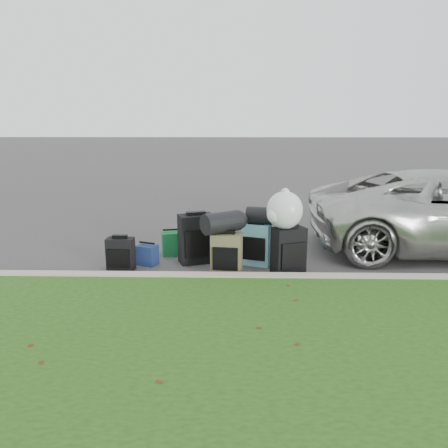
{
  "coord_description": "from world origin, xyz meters",
  "views": [
    {
      "loc": [
        0.06,
        -6.47,
        2.1
      ],
      "look_at": [
        -0.1,
        0.2,
        0.55
      ],
      "focal_mm": 35.0,
      "sensor_mm": 36.0,
      "label": 1
    }
  ],
  "objects_px": {
    "suitcase_olive": "(227,254)",
    "tote_green": "(172,243)",
    "suitcase_teal": "(256,244)",
    "suitcase_small_black": "(121,254)",
    "suitcase_large_black_right": "(288,251)",
    "tote_navy": "(147,255)",
    "suitcase_large_black_left": "(196,239)"
  },
  "relations": [
    {
      "from": "suitcase_large_black_left",
      "to": "suitcase_olive",
      "type": "height_order",
      "value": "suitcase_large_black_left"
    },
    {
      "from": "suitcase_small_black",
      "to": "suitcase_teal",
      "type": "bearing_deg",
      "value": 11.65
    },
    {
      "from": "suitcase_teal",
      "to": "suitcase_large_black_right",
      "type": "distance_m",
      "value": 0.59
    },
    {
      "from": "suitcase_teal",
      "to": "suitcase_large_black_left",
      "type": "bearing_deg",
      "value": -166.46
    },
    {
      "from": "suitcase_small_black",
      "to": "suitcase_olive",
      "type": "xyz_separation_m",
      "value": [
        1.54,
        -0.12,
        0.05
      ]
    },
    {
      "from": "suitcase_olive",
      "to": "suitcase_teal",
      "type": "distance_m",
      "value": 0.62
    },
    {
      "from": "suitcase_small_black",
      "to": "suitcase_olive",
      "type": "height_order",
      "value": "suitcase_olive"
    },
    {
      "from": "suitcase_large_black_left",
      "to": "tote_green",
      "type": "height_order",
      "value": "suitcase_large_black_left"
    },
    {
      "from": "suitcase_teal",
      "to": "suitcase_large_black_right",
      "type": "relative_size",
      "value": 0.94
    },
    {
      "from": "suitcase_teal",
      "to": "suitcase_large_black_right",
      "type": "bearing_deg",
      "value": -23.12
    },
    {
      "from": "suitcase_small_black",
      "to": "tote_navy",
      "type": "xyz_separation_m",
      "value": [
        0.33,
        0.26,
        -0.09
      ]
    },
    {
      "from": "suitcase_large_black_right",
      "to": "suitcase_olive",
      "type": "bearing_deg",
      "value": 160.83
    },
    {
      "from": "suitcase_large_black_left",
      "to": "suitcase_teal",
      "type": "distance_m",
      "value": 0.91
    },
    {
      "from": "suitcase_large_black_left",
      "to": "suitcase_olive",
      "type": "relative_size",
      "value": 1.27
    },
    {
      "from": "suitcase_olive",
      "to": "tote_green",
      "type": "distance_m",
      "value": 1.28
    },
    {
      "from": "suitcase_olive",
      "to": "tote_green",
      "type": "relative_size",
      "value": 1.56
    },
    {
      "from": "suitcase_small_black",
      "to": "tote_green",
      "type": "height_order",
      "value": "suitcase_small_black"
    },
    {
      "from": "suitcase_small_black",
      "to": "suitcase_olive",
      "type": "bearing_deg",
      "value": -1.88
    },
    {
      "from": "tote_navy",
      "to": "suitcase_olive",
      "type": "bearing_deg",
      "value": 3.19
    },
    {
      "from": "suitcase_large_black_left",
      "to": "suitcase_large_black_right",
      "type": "height_order",
      "value": "suitcase_large_black_left"
    },
    {
      "from": "suitcase_teal",
      "to": "suitcase_olive",
      "type": "bearing_deg",
      "value": -116.05
    },
    {
      "from": "suitcase_teal",
      "to": "tote_green",
      "type": "height_order",
      "value": "suitcase_teal"
    },
    {
      "from": "suitcase_small_black",
      "to": "suitcase_large_black_left",
      "type": "xyz_separation_m",
      "value": [
        1.07,
        0.4,
        0.13
      ]
    },
    {
      "from": "suitcase_large_black_left",
      "to": "suitcase_teal",
      "type": "height_order",
      "value": "suitcase_large_black_left"
    },
    {
      "from": "suitcase_small_black",
      "to": "suitcase_teal",
      "type": "distance_m",
      "value": 2.0
    },
    {
      "from": "suitcase_teal",
      "to": "tote_green",
      "type": "xyz_separation_m",
      "value": [
        -1.33,
        0.47,
        -0.12
      ]
    },
    {
      "from": "suitcase_large_black_left",
      "to": "suitcase_olive",
      "type": "xyz_separation_m",
      "value": [
        0.47,
        -0.52,
        -0.08
      ]
    },
    {
      "from": "suitcase_large_black_left",
      "to": "tote_navy",
      "type": "height_order",
      "value": "suitcase_large_black_left"
    },
    {
      "from": "suitcase_large_black_left",
      "to": "tote_green",
      "type": "distance_m",
      "value": 0.61
    },
    {
      "from": "suitcase_teal",
      "to": "tote_green",
      "type": "relative_size",
      "value": 1.66
    },
    {
      "from": "suitcase_large_black_left",
      "to": "suitcase_olive",
      "type": "bearing_deg",
      "value": -66.99
    },
    {
      "from": "tote_green",
      "to": "tote_navy",
      "type": "distance_m",
      "value": 0.62
    }
  ]
}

